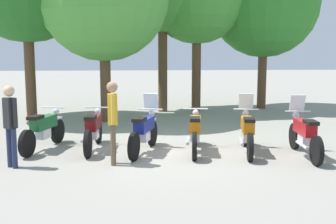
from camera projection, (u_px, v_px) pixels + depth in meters
The scene contains 10 objects.
ground_plane at pixel (169, 152), 10.36m from camera, with size 80.00×80.00×0.00m, color gray.
motorcycle_0 at pixel (44, 129), 10.56m from camera, with size 0.82×2.14×0.99m.
motorcycle_1 at pixel (93, 129), 10.55m from camera, with size 0.62×2.19×0.99m.
motorcycle_2 at pixel (144, 131), 10.27m from camera, with size 0.85×2.12×1.37m.
motorcycle_3 at pixel (195, 131), 10.31m from camera, with size 0.68×2.18×0.99m.
motorcycle_4 at pixel (247, 131), 10.23m from camera, with size 0.71×2.18×1.37m.
motorcycle_5 at pixel (304, 134), 9.88m from camera, with size 0.62×2.19×1.37m.
person_0 at pixel (10, 120), 8.85m from camera, with size 0.36×0.32×1.72m.
person_2 at pixel (113, 116), 9.09m from camera, with size 0.26×0.41×1.79m.
tree_4 at pixel (264, 3), 17.38m from camera, with size 4.44×4.44×6.55m.
Camera 1 is at (-0.71, -10.09, 2.46)m, focal length 45.94 mm.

